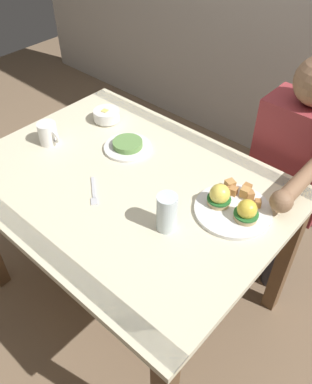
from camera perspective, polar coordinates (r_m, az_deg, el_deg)
ground_plane at (r=2.06m, az=-3.41°, el=-14.19°), size 6.00×6.00×0.00m
dining_table at (r=1.57m, az=-4.34°, el=-1.34°), size 1.20×0.90×0.74m
eggs_benedict_plate at (r=1.38m, az=11.11°, el=-1.93°), size 0.27×0.27×0.09m
fruit_bowl at (r=1.83m, az=-7.14°, el=10.96°), size 0.12×0.12×0.06m
coffee_mug at (r=1.72m, az=-15.37°, el=8.25°), size 0.11×0.08×0.09m
fork at (r=1.46m, az=-8.98°, el=-0.08°), size 0.13×0.11×0.00m
water_glass_near at (r=1.28m, az=1.58°, el=-3.31°), size 0.07×0.07×0.14m
side_plate at (r=1.65m, az=-4.12°, el=6.70°), size 0.20×0.20×0.04m
diner_person at (r=1.78m, az=19.08°, el=3.12°), size 0.34×0.54×1.14m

